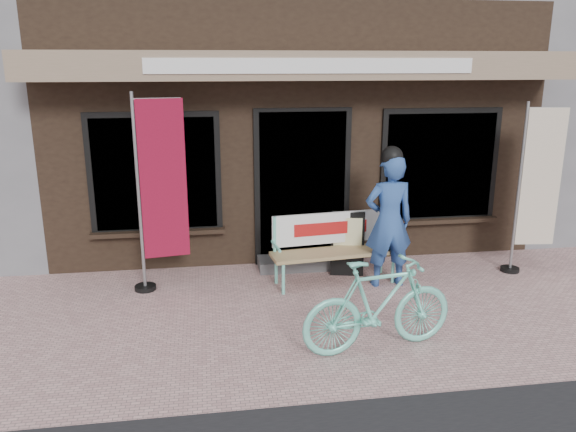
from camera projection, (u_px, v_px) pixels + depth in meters
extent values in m
plane|color=#C39795|center=(333.00, 322.00, 6.24)|extent=(70.00, 70.00, 0.00)
cube|color=black|center=(275.00, 117.00, 10.53)|extent=(7.00, 6.00, 3.60)
cube|color=gray|center=(308.00, 66.00, 7.09)|extent=(7.00, 0.80, 0.35)
cube|color=white|center=(314.00, 66.00, 6.70)|extent=(4.00, 0.02, 0.18)
cube|color=black|center=(302.00, 187.00, 7.84)|extent=(1.20, 0.06, 2.10)
cube|color=black|center=(302.00, 188.00, 7.83)|extent=(1.35, 0.04, 2.20)
cube|color=black|center=(155.00, 174.00, 7.48)|extent=(1.60, 0.06, 1.50)
cube|color=black|center=(439.00, 166.00, 8.06)|extent=(1.60, 0.06, 1.50)
cube|color=black|center=(155.00, 174.00, 7.48)|extent=(1.75, 0.04, 1.65)
cube|color=black|center=(440.00, 166.00, 8.05)|extent=(1.75, 0.04, 1.65)
cube|color=black|center=(158.00, 233.00, 7.64)|extent=(1.80, 0.18, 0.06)
cube|color=black|center=(437.00, 221.00, 8.21)|extent=(1.80, 0.18, 0.06)
cube|color=#59595B|center=(305.00, 262.00, 7.89)|extent=(1.30, 0.45, 0.15)
cylinder|color=#74E4CB|center=(283.00, 279.00, 6.94)|extent=(0.04, 0.04, 0.39)
cylinder|color=#74E4CB|center=(276.00, 269.00, 7.29)|extent=(0.04, 0.04, 0.39)
cylinder|color=#74E4CB|center=(393.00, 268.00, 7.31)|extent=(0.04, 0.04, 0.39)
cylinder|color=#74E4CB|center=(381.00, 259.00, 7.66)|extent=(0.04, 0.04, 0.39)
cube|color=tan|center=(335.00, 253.00, 7.24)|extent=(1.70, 0.60, 0.05)
cylinder|color=#74E4CB|center=(275.00, 236.00, 7.16)|extent=(0.04, 0.04, 0.51)
cylinder|color=#74E4CB|center=(384.00, 227.00, 7.54)|extent=(0.04, 0.04, 0.51)
cube|color=white|center=(330.00, 228.00, 7.36)|extent=(1.56, 0.21, 0.42)
cube|color=#B21414|center=(331.00, 228.00, 7.34)|extent=(0.99, 0.12, 0.17)
cylinder|color=#74E4CB|center=(276.00, 246.00, 7.00)|extent=(0.08, 0.41, 0.04)
cylinder|color=#74E4CB|center=(391.00, 236.00, 7.40)|extent=(0.08, 0.41, 0.04)
imported|color=#2B4F95|center=(389.00, 221.00, 7.08)|extent=(0.63, 0.42, 1.70)
sphere|color=black|center=(392.00, 157.00, 6.86)|extent=(0.28, 0.28, 0.27)
imported|color=#74E4CB|center=(379.00, 305.00, 5.53)|extent=(1.65, 0.69, 0.96)
cylinder|color=gray|center=(139.00, 195.00, 6.80)|extent=(0.05, 0.05, 2.47)
cylinder|color=gray|center=(156.00, 99.00, 6.58)|extent=(0.56, 0.11, 0.03)
cube|color=maroon|center=(163.00, 180.00, 6.85)|extent=(0.56, 0.12, 1.96)
cylinder|color=black|center=(145.00, 287.00, 7.12)|extent=(0.31, 0.31, 0.06)
cylinder|color=gray|center=(519.00, 190.00, 7.45)|extent=(0.04, 0.04, 2.31)
cylinder|color=gray|center=(548.00, 108.00, 7.18)|extent=(0.52, 0.09, 0.03)
cube|color=beige|center=(541.00, 178.00, 7.42)|extent=(0.52, 0.09, 1.84)
cylinder|color=black|center=(510.00, 269.00, 7.75)|extent=(0.28, 0.28, 0.05)
cube|color=black|center=(347.00, 244.00, 7.51)|extent=(0.45, 0.17, 0.89)
cube|color=beige|center=(348.00, 238.00, 7.44)|extent=(0.37, 0.10, 0.54)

